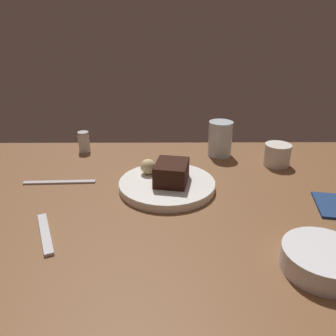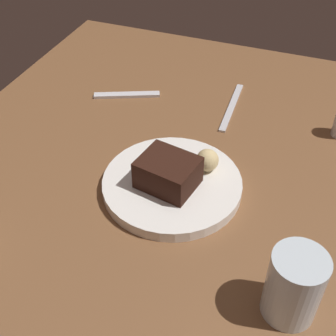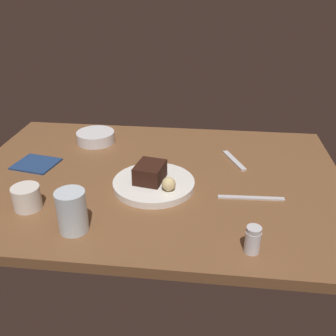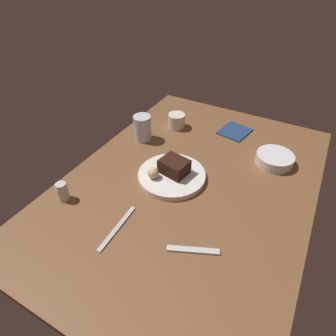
# 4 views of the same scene
# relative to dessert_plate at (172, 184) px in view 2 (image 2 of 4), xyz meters

# --- Properties ---
(dining_table) EXTENTS (1.20, 0.84, 0.03)m
(dining_table) POSITION_rel_dessert_plate_xyz_m (-0.01, 0.07, -0.03)
(dining_table) COLOR brown
(dining_table) RESTS_ON ground
(dessert_plate) EXTENTS (0.25, 0.25, 0.02)m
(dessert_plate) POSITION_rel_dessert_plate_xyz_m (0.00, 0.00, 0.00)
(dessert_plate) COLOR white
(dessert_plate) RESTS_ON dining_table
(chocolate_cake_slice) EXTENTS (0.10, 0.11, 0.05)m
(chocolate_cake_slice) POSITION_rel_dessert_plate_xyz_m (-0.01, 0.00, 0.04)
(chocolate_cake_slice) COLOR black
(chocolate_cake_slice) RESTS_ON dessert_plate
(bread_roll) EXTENTS (0.04, 0.04, 0.04)m
(bread_roll) POSITION_rel_dessert_plate_xyz_m (0.05, -0.05, 0.03)
(bread_roll) COLOR #DBC184
(bread_roll) RESTS_ON dessert_plate
(water_glass) EXTENTS (0.08, 0.08, 0.11)m
(water_glass) POSITION_rel_dessert_plate_xyz_m (-0.17, -0.23, 0.04)
(water_glass) COLOR silver
(water_glass) RESTS_ON dining_table
(dessert_spoon) EXTENTS (0.08, 0.14, 0.01)m
(dessert_spoon) POSITION_rel_dessert_plate_xyz_m (0.25, 0.20, -0.01)
(dessert_spoon) COLOR silver
(dessert_spoon) RESTS_ON dining_table
(butter_knife) EXTENTS (0.19, 0.02, 0.01)m
(butter_knife) POSITION_rel_dessert_plate_xyz_m (0.29, -0.03, -0.01)
(butter_knife) COLOR silver
(butter_knife) RESTS_ON dining_table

